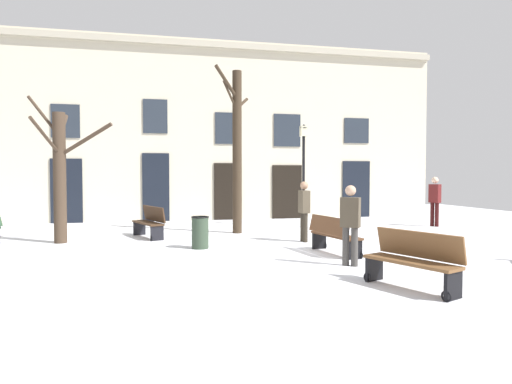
{
  "coord_description": "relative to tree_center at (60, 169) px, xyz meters",
  "views": [
    {
      "loc": [
        -2.52,
        -10.15,
        1.85
      ],
      "look_at": [
        0.0,
        1.63,
        1.4
      ],
      "focal_mm": 31.03,
      "sensor_mm": 36.0,
      "label": 1
    }
  ],
  "objects": [
    {
      "name": "bench_back_to_back_right",
      "position": [
        6.67,
        -3.21,
        -1.56
      ],
      "size": [
        0.76,
        1.7,
        0.89
      ],
      "rotation": [
        0.0,
        0.0,
        1.75
      ],
      "color": "#51331E",
      "rests_on": "ground"
    },
    {
      "name": "bench_near_lamp",
      "position": [
        2.36,
        0.51,
        -1.54
      ],
      "size": [
        1.01,
        1.63,
        0.93
      ],
      "rotation": [
        0.0,
        0.0,
        5.1
      ],
      "color": "#3D2819",
      "rests_on": "ground"
    },
    {
      "name": "ground_plane",
      "position": [
        5.23,
        -2.8,
        -2.01
      ],
      "size": [
        30.06,
        30.06,
        0.0
      ],
      "primitive_type": "plane",
      "color": "white"
    },
    {
      "name": "building_facade",
      "position": [
        5.24,
        5.52,
        1.74
      ],
      "size": [
        18.79,
        0.6,
        7.44
      ],
      "color": "beige",
      "rests_on": "ground"
    },
    {
      "name": "streetlamp",
      "position": [
        7.67,
        2.09,
        0.24
      ],
      "size": [
        0.3,
        0.3,
        3.67
      ],
      "color": "black",
      "rests_on": "ground"
    },
    {
      "name": "litter_bin",
      "position": [
        3.66,
        -1.78,
        -1.6
      ],
      "size": [
        0.45,
        0.45,
        0.82
      ],
      "color": "#2D3D2D",
      "rests_on": "ground"
    },
    {
      "name": "person_near_bench",
      "position": [
        6.47,
        -4.58,
        -1.1
      ],
      "size": [
        0.43,
        0.41,
        1.65
      ],
      "rotation": [
        0.0,
        0.0,
        5.62
      ],
      "color": "#403D3A",
      "rests_on": "ground"
    },
    {
      "name": "tree_center",
      "position": [
        0.0,
        0.0,
        0.0
      ],
      "size": [
        2.41,
        3.25,
        4.07
      ],
      "color": "#423326",
      "rests_on": "ground"
    },
    {
      "name": "person_crossing_plaza",
      "position": [
        12.4,
        1.32,
        -1.01
      ],
      "size": [
        0.36,
        0.44,
        1.8
      ],
      "rotation": [
        0.0,
        0.0,
        5.14
      ],
      "color": "#350F0F",
      "rests_on": "ground"
    },
    {
      "name": "tree_near_facade",
      "position": [
        5.07,
        1.0,
        0.71
      ],
      "size": [
        1.33,
        1.59,
        5.19
      ],
      "color": "#382B1E",
      "rests_on": "ground"
    },
    {
      "name": "person_by_shop_door",
      "position": [
        6.59,
        -1.24,
        -1.08
      ],
      "size": [
        0.24,
        0.39,
        1.68
      ],
      "rotation": [
        0.0,
        0.0,
        4.77
      ],
      "color": "#2D271E",
      "rests_on": "ground"
    },
    {
      "name": "bench_back_to_back_left",
      "position": [
        6.7,
        -6.51,
        -1.54
      ],
      "size": [
        1.08,
        1.67,
        0.94
      ],
      "rotation": [
        0.0,
        0.0,
        5.12
      ],
      "color": "brown",
      "rests_on": "ground"
    }
  ]
}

